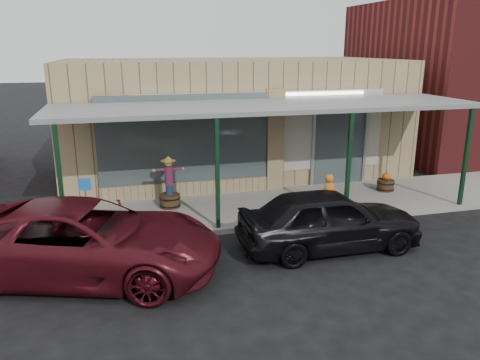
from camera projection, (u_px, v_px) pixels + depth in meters
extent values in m
plane|color=black|center=(316.00, 260.00, 10.55)|extent=(120.00, 120.00, 0.00)
cube|color=gray|center=(267.00, 207.00, 13.88)|extent=(40.00, 3.20, 0.15)
cube|color=#9D8660|center=(231.00, 117.00, 17.60)|extent=(12.00, 6.00, 4.20)
cube|color=#455354|center=(185.00, 141.00, 14.20)|extent=(5.20, 0.06, 2.80)
cube|color=#455354|center=(339.00, 144.00, 15.68)|extent=(1.80, 0.06, 2.80)
cube|color=#9D8660|center=(275.00, 142.00, 15.00)|extent=(0.55, 0.30, 3.40)
cube|color=#9D8660|center=(186.00, 189.00, 14.67)|extent=(5.20, 0.30, 0.50)
cube|color=#AFA69B|center=(253.00, 133.00, 14.81)|extent=(9.00, 0.02, 2.60)
cube|color=white|center=(254.00, 95.00, 14.45)|extent=(7.50, 0.03, 0.10)
cube|color=slate|center=(269.00, 106.00, 13.06)|extent=(12.00, 3.00, 0.12)
cube|color=black|center=(61.00, 186.00, 10.80)|extent=(0.10, 0.10, 2.95)
cube|color=black|center=(217.00, 175.00, 11.69)|extent=(0.10, 0.10, 2.95)
cube|color=black|center=(348.00, 166.00, 12.56)|extent=(0.10, 0.10, 2.95)
cube|color=black|center=(466.00, 158.00, 13.45)|extent=(0.10, 0.10, 2.95)
cylinder|color=#472E1C|center=(170.00, 201.00, 13.56)|extent=(0.70, 0.70, 0.39)
cylinder|color=navy|center=(169.00, 189.00, 13.46)|extent=(0.26, 0.26, 0.29)
cylinder|color=maroon|center=(169.00, 176.00, 13.35)|extent=(0.28, 0.28, 0.54)
sphere|color=gold|center=(168.00, 163.00, 13.25)|extent=(0.21, 0.21, 0.21)
cone|color=gold|center=(168.00, 159.00, 13.21)|extent=(0.35, 0.35, 0.14)
cylinder|color=#472E1C|center=(385.00, 185.00, 15.13)|extent=(0.54, 0.54, 0.36)
ellipsoid|color=orange|center=(386.00, 176.00, 15.05)|extent=(0.29, 0.29, 0.23)
cylinder|color=#4C471E|center=(387.00, 172.00, 15.01)|extent=(0.04, 0.04, 0.05)
cylinder|color=gray|center=(87.00, 213.00, 11.47)|extent=(0.04, 0.04, 1.15)
cube|color=blue|center=(85.00, 184.00, 11.27)|extent=(0.30, 0.05, 0.30)
imported|color=black|center=(329.00, 220.00, 10.98)|extent=(4.32, 1.74, 1.47)
ellipsoid|color=#C07321|center=(329.00, 189.00, 11.82)|extent=(0.30, 0.25, 0.39)
sphere|color=#C07321|center=(329.00, 179.00, 11.78)|extent=(0.22, 0.22, 0.22)
cylinder|color=#1B7C2E|center=(330.00, 184.00, 11.78)|extent=(0.15, 0.15, 0.02)
imported|color=#4F0F18|center=(85.00, 240.00, 9.69)|extent=(6.19, 4.23, 1.57)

